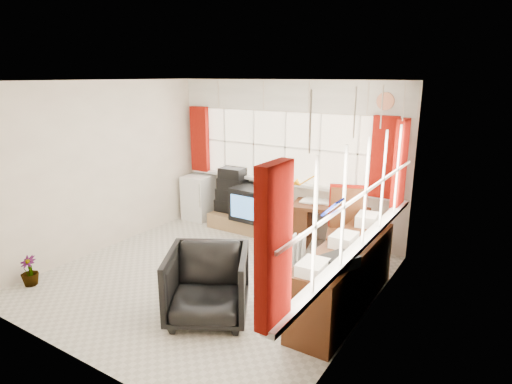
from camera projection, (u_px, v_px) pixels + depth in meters
ground at (212, 277)px, 5.62m from camera, size 4.00×4.00×0.00m
room_walls at (209, 165)px, 5.22m from camera, size 4.00×4.00×4.00m
window_back at (284, 178)px, 6.95m from camera, size 3.70×0.12×3.60m
window_right at (360, 239)px, 4.37m from camera, size 0.12×3.70×3.60m
curtains at (310, 164)px, 5.51m from camera, size 3.83×3.83×1.15m
overhead_cabinets at (318, 101)px, 5.32m from camera, size 3.98×3.98×0.48m
desk at (331, 224)px, 6.52m from camera, size 1.26×0.83×0.70m
desk_lamp at (315, 184)px, 6.48m from camera, size 0.17×0.14×0.44m
task_chair at (346, 228)px, 5.58m from camera, size 0.64×0.66×1.19m
office_chair at (208, 285)px, 4.58m from camera, size 1.16×1.17×0.79m
radiator at (289, 260)px, 5.52m from camera, size 0.44×0.24×0.62m
credenza at (344, 276)px, 4.79m from camera, size 0.50×2.00×0.85m
file_tray at (339, 261)px, 4.17m from camera, size 0.37×0.42×0.11m
tv_bench at (248, 223)px, 7.27m from camera, size 1.40×0.50×0.25m
crt_tv at (252, 203)px, 7.05m from camera, size 0.61×0.58×0.54m
hifi_stack at (233, 192)px, 7.44m from camera, size 0.59×0.39×0.78m
mini_fridge at (199, 197)px, 7.82m from camera, size 0.49×0.49×0.81m
spray_bottle_a at (283, 233)px, 6.76m from camera, size 0.16×0.16×0.30m
spray_bottle_b at (288, 238)px, 6.67m from camera, size 0.10×0.10×0.21m
flower_vase at (29, 271)px, 5.36m from camera, size 0.25×0.25×0.38m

